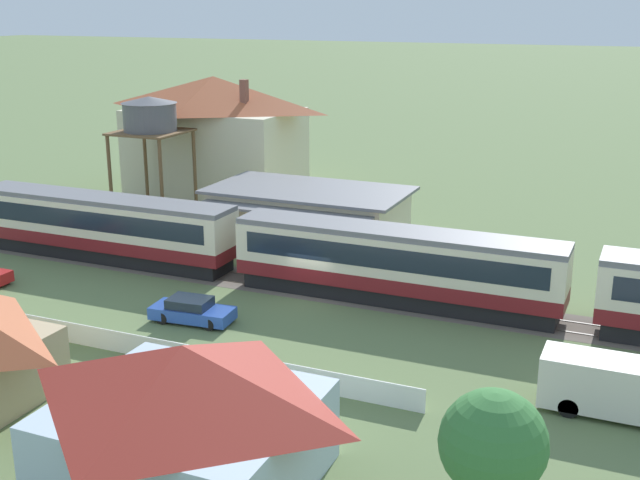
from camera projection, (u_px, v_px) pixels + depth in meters
ground_plane at (311, 297)px, 44.73m from camera, size 600.00×600.00×0.00m
passenger_train at (400, 262)px, 43.29m from camera, size 57.36×2.95×4.10m
railway_track at (602, 332)px, 39.92m from camera, size 113.91×3.60×0.04m
station_building at (309, 215)px, 54.57m from camera, size 13.39×8.68×3.72m
station_house_terracotta_roof at (215, 133)px, 68.44m from camera, size 14.89×9.29×9.88m
water_tower at (150, 117)px, 61.54m from camera, size 5.18×5.18×8.93m
cottage_red_roof at (185, 413)px, 26.67m from camera, size 8.85×7.77×5.05m
picket_fence_front at (55, 329)px, 38.85m from camera, size 37.17×0.06×1.05m
parked_car_blue at (192, 311)px, 41.03m from camera, size 4.38×2.09×1.28m
delivery_truck_blue at (617, 388)px, 31.50m from camera, size 6.24×2.02×2.32m
yard_tree_0 at (493, 446)px, 20.68m from camera, size 2.85×2.85×6.24m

